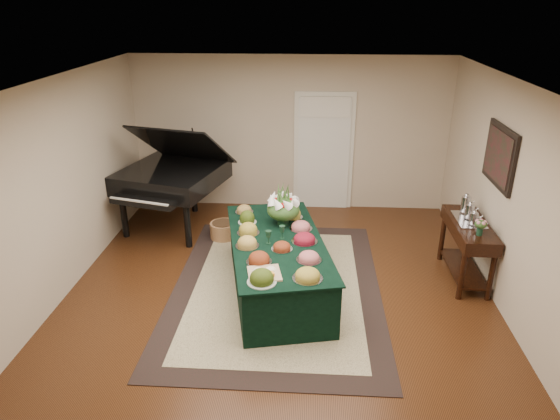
# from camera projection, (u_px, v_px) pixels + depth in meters

# --- Properties ---
(ground) EXTENTS (6.00, 6.00, 0.00)m
(ground) POSITION_uv_depth(u_px,v_px,m) (279.00, 293.00, 6.53)
(ground) COLOR black
(ground) RESTS_ON ground
(area_rug) EXTENTS (2.72, 3.81, 0.01)m
(area_rug) POSITION_uv_depth(u_px,v_px,m) (277.00, 287.00, 6.64)
(area_rug) COLOR black
(area_rug) RESTS_ON ground
(kitchen_doorway) EXTENTS (1.05, 0.07, 2.10)m
(kitchen_doorway) POSITION_uv_depth(u_px,v_px,m) (324.00, 153.00, 8.82)
(kitchen_doorway) COLOR silver
(kitchen_doorway) RESTS_ON ground
(buffet_table) EXTENTS (1.62, 2.61, 0.73)m
(buffet_table) POSITION_uv_depth(u_px,v_px,m) (277.00, 265.00, 6.47)
(buffet_table) COLOR black
(buffet_table) RESTS_ON ground
(food_platters) EXTENTS (1.23, 2.17, 0.14)m
(food_platters) POSITION_uv_depth(u_px,v_px,m) (275.00, 242.00, 6.17)
(food_platters) COLOR silver
(food_platters) RESTS_ON buffet_table
(cutting_board) EXTENTS (0.43, 0.43, 0.10)m
(cutting_board) POSITION_uv_depth(u_px,v_px,m) (264.00, 271.00, 5.54)
(cutting_board) COLOR tan
(cutting_board) RESTS_ON buffet_table
(green_goblets) EXTENTS (0.24, 0.23, 0.18)m
(green_goblets) POSITION_uv_depth(u_px,v_px,m) (275.00, 234.00, 6.27)
(green_goblets) COLOR #143321
(green_goblets) RESTS_ON buffet_table
(floral_centerpiece) EXTENTS (0.46, 0.46, 0.46)m
(floral_centerpiece) POSITION_uv_depth(u_px,v_px,m) (283.00, 206.00, 6.67)
(floral_centerpiece) COLOR #143321
(floral_centerpiece) RESTS_ON buffet_table
(grand_piano) EXTENTS (1.89, 2.02, 1.78)m
(grand_piano) POSITION_uv_depth(u_px,v_px,m) (172.00, 176.00, 8.08)
(grand_piano) COLOR black
(grand_piano) RESTS_ON ground
(wicker_basket) EXTENTS (0.42, 0.42, 0.26)m
(wicker_basket) POSITION_uv_depth(u_px,v_px,m) (223.00, 230.00, 7.97)
(wicker_basket) COLOR #97663D
(wicker_basket) RESTS_ON ground
(mahogany_sideboard) EXTENTS (0.45, 1.25, 0.84)m
(mahogany_sideboard) POSITION_uv_depth(u_px,v_px,m) (468.00, 236.00, 6.62)
(mahogany_sideboard) COLOR black
(mahogany_sideboard) RESTS_ON ground
(tea_service) EXTENTS (0.34, 0.74, 0.30)m
(tea_service) POSITION_uv_depth(u_px,v_px,m) (471.00, 213.00, 6.55)
(tea_service) COLOR silver
(tea_service) RESTS_ON mahogany_sideboard
(pink_bouquet) EXTENTS (0.17, 0.17, 0.21)m
(pink_bouquet) POSITION_uv_depth(u_px,v_px,m) (481.00, 225.00, 6.15)
(pink_bouquet) COLOR #143321
(pink_bouquet) RESTS_ON mahogany_sideboard
(wall_painting) EXTENTS (0.05, 0.95, 0.75)m
(wall_painting) POSITION_uv_depth(u_px,v_px,m) (500.00, 156.00, 6.18)
(wall_painting) COLOR black
(wall_painting) RESTS_ON ground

